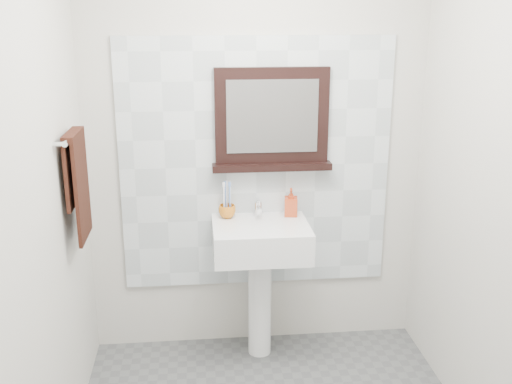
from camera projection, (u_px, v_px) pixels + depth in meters
back_wall at (256, 149)px, 3.53m from camera, size 2.00×0.01×2.50m
front_wall at (348, 349)px, 1.44m from camera, size 2.00×0.01×2.50m
left_wall at (35, 215)px, 2.39m from camera, size 0.01×2.20×2.50m
right_wall at (512, 199)px, 2.58m from camera, size 0.01×2.20×2.50m
splashback at (256, 166)px, 3.55m from camera, size 1.60×0.02×1.50m
pedestal_sink at (261, 254)px, 3.48m from camera, size 0.55×0.44×0.96m
toothbrush_cup at (227, 211)px, 3.52m from camera, size 0.10×0.10×0.08m
toothbrushes at (227, 198)px, 3.50m from camera, size 0.05×0.04×0.21m
soap_dispenser at (291, 202)px, 3.54m from camera, size 0.08×0.09×0.17m
framed_mirror at (272, 122)px, 3.45m from camera, size 0.70×0.11×0.59m
towel_bar at (72, 136)px, 2.90m from camera, size 0.07×0.40×0.03m
hand_towel at (77, 177)px, 2.96m from camera, size 0.06×0.30×0.55m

